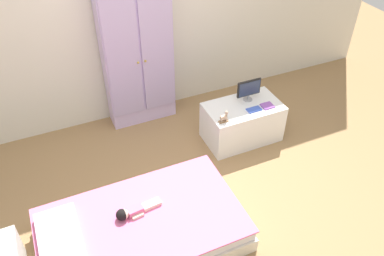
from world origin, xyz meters
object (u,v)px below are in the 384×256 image
bed (142,230)px  doll (130,212)px  book_blue (254,109)px  tv_monitor (249,89)px  wardrobe (138,55)px  book_purple (267,106)px  rocking_horse_toy (224,117)px  tv_stand (242,122)px

bed → doll: bearing=125.3°
book_blue → tv_monitor: bearing=79.3°
tv_monitor → book_blue: size_ratio=1.78×
bed → wardrobe: size_ratio=1.02×
book_blue → book_purple: book_purple is taller
bed → tv_monitor: bearing=31.3°
rocking_horse_toy → book_blue: 0.38m
rocking_horse_toy → book_blue: (0.37, 0.05, -0.05)m
doll → book_blue: bearing=22.8°
tv_stand → book_blue: book_blue is taller
tv_stand → tv_monitor: tv_monitor is taller
book_blue → book_purple: size_ratio=1.23×
book_purple → doll: bearing=-159.2°
tv_stand → book_blue: (0.06, -0.11, 0.22)m
doll → book_purple: (1.70, 0.65, 0.14)m
wardrobe → book_purple: bearing=-40.0°
tv_stand → doll: bearing=-153.0°
tv_monitor → bed: bearing=-148.7°
doll → wardrobe: wardrobe is taller
tv_stand → book_blue: 0.26m
bed → rocking_horse_toy: 1.35m
rocking_horse_toy → book_blue: rocking_horse_toy is taller
tv_stand → book_purple: bearing=-25.4°
wardrobe → tv_monitor: wardrobe is taller
doll → rocking_horse_toy: rocking_horse_toy is taller
bed → doll: 0.20m
book_blue → book_purple: (0.16, 0.00, 0.00)m
doll → book_blue: 1.68m
tv_stand → rocking_horse_toy: (-0.31, -0.15, 0.28)m
tv_monitor → book_blue: 0.23m
book_purple → book_blue: bearing=-180.0°
doll → rocking_horse_toy: bearing=27.2°
bed → book_purple: (1.64, 0.73, 0.31)m
bed → rocking_horse_toy: size_ratio=13.39×
tv_stand → book_purple: (0.22, -0.11, 0.22)m
tv_stand → wardrobe: bearing=137.0°
book_purple → rocking_horse_toy: bearing=-174.9°
bed → book_purple: 1.83m
tv_stand → tv_monitor: 0.38m
bed → book_blue: (1.48, 0.73, 0.31)m
tv_monitor → rocking_horse_toy: bearing=-150.1°
tv_monitor → rocking_horse_toy: tv_monitor is taller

